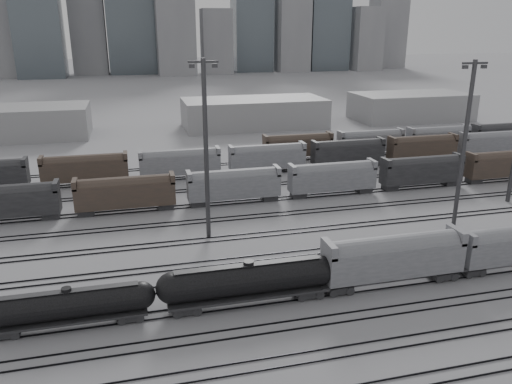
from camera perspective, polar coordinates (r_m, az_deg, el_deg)
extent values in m
plane|color=#A5A5AA|center=(56.56, 13.55, -10.99)|extent=(900.00, 900.00, 0.00)
cube|color=black|center=(46.25, 22.35, -19.16)|extent=(220.00, 0.07, 0.16)
cube|color=black|center=(47.15, 21.29, -18.22)|extent=(220.00, 0.07, 0.16)
cube|color=black|center=(49.49, 18.87, -16.02)|extent=(220.00, 0.07, 0.16)
cube|color=black|center=(50.47, 17.98, -15.19)|extent=(220.00, 0.07, 0.16)
cube|color=black|center=(53.00, 15.93, -13.24)|extent=(220.00, 0.07, 0.16)
cube|color=black|center=(54.06, 15.17, -12.50)|extent=(220.00, 0.07, 0.16)
cube|color=black|center=(56.74, 13.42, -10.79)|extent=(220.00, 0.07, 0.16)
cube|color=black|center=(57.85, 12.77, -10.14)|extent=(220.00, 0.07, 0.16)
cube|color=black|center=(60.66, 11.26, -8.63)|extent=(220.00, 0.07, 0.16)
cube|color=black|center=(61.81, 10.70, -8.06)|extent=(220.00, 0.07, 0.16)
cube|color=black|center=(64.73, 9.39, -6.72)|extent=(220.00, 0.07, 0.16)
cube|color=black|center=(65.92, 8.90, -6.22)|extent=(220.00, 0.07, 0.16)
cube|color=black|center=(70.63, 7.15, -4.43)|extent=(220.00, 0.07, 0.16)
cube|color=black|center=(71.86, 6.74, -4.00)|extent=(220.00, 0.07, 0.16)
cube|color=black|center=(76.71, 5.28, -2.48)|extent=(220.00, 0.07, 0.16)
cube|color=black|center=(77.97, 4.93, -2.12)|extent=(220.00, 0.07, 0.16)
cube|color=black|center=(82.94, 3.69, -0.82)|extent=(220.00, 0.07, 0.16)
cube|color=black|center=(84.23, 3.39, -0.51)|extent=(220.00, 0.07, 0.16)
cube|color=black|center=(90.19, 2.15, 0.79)|extent=(220.00, 0.07, 0.16)
cube|color=black|center=(91.51, 1.90, 1.05)|extent=(220.00, 0.07, 0.16)
cube|color=black|center=(97.56, 0.83, 2.16)|extent=(220.00, 0.07, 0.16)
cube|color=black|center=(98.90, 0.62, 2.38)|extent=(220.00, 0.07, 0.16)
cube|color=black|center=(105.03, -0.30, 3.33)|extent=(220.00, 0.07, 0.16)
cube|color=black|center=(106.38, -0.48, 3.53)|extent=(220.00, 0.07, 0.16)
cube|color=black|center=(53.16, -26.56, -13.97)|extent=(2.41, 1.95, 0.65)
cube|color=black|center=(51.66, -14.12, -13.40)|extent=(2.41, 1.95, 0.65)
cube|color=black|center=(51.88, -20.48, -13.33)|extent=(14.40, 2.51, 0.23)
cylinder|color=black|center=(51.15, -20.67, -11.91)|extent=(13.47, 2.69, 2.69)
sphere|color=black|center=(50.66, -12.96, -11.42)|extent=(2.69, 2.69, 2.69)
cylinder|color=black|center=(50.45, -20.86, -10.44)|extent=(0.93, 0.93, 0.46)
cube|color=black|center=(50.49, -20.85, -10.53)|extent=(13.00, 0.84, 0.06)
cube|color=black|center=(51.75, -7.98, -12.82)|extent=(2.79, 2.26, 0.75)
cube|color=black|center=(54.28, 5.93, -11.14)|extent=(2.79, 2.26, 0.75)
cube|color=black|center=(52.37, -0.84, -11.54)|extent=(16.66, 2.90, 0.27)
cylinder|color=black|center=(51.54, -0.85, -9.88)|extent=(15.59, 3.12, 3.12)
sphere|color=black|center=(50.54, -9.63, -10.77)|extent=(3.12, 3.12, 3.12)
sphere|color=black|center=(53.66, 7.38, -8.84)|extent=(3.12, 3.12, 3.12)
cylinder|color=black|center=(50.75, -0.86, -8.17)|extent=(1.07, 1.07, 0.54)
cube|color=black|center=(50.80, -0.85, -8.28)|extent=(15.05, 0.97, 0.06)
cube|color=black|center=(55.47, 9.37, -10.63)|extent=(2.75, 2.22, 0.74)
cube|color=black|center=(61.27, 20.47, -8.69)|extent=(2.75, 2.22, 0.74)
cube|color=gray|center=(57.00, 15.42, -7.44)|extent=(15.87, 3.17, 3.39)
cylinder|color=gray|center=(56.47, 15.53, -6.28)|extent=(14.39, 3.07, 3.07)
cube|color=gray|center=(52.94, 8.35, -6.46)|extent=(0.74, 3.17, 1.48)
cube|color=gray|center=(60.13, 21.96, -4.57)|extent=(0.74, 3.17, 1.48)
cone|color=black|center=(57.90, 15.25, -9.29)|extent=(2.54, 2.54, 0.95)
cube|color=black|center=(63.45, 23.37, -8.16)|extent=(2.51, 2.02, 0.67)
cube|color=gray|center=(61.12, 22.99, -4.80)|extent=(0.67, 2.89, 1.35)
cylinder|color=#3A3A3D|center=(65.09, -5.73, 4.56)|extent=(0.61, 0.61, 23.66)
cube|color=#3A3A3D|center=(63.38, -6.06, 14.58)|extent=(3.79, 0.28, 0.28)
cube|color=#3A3A3D|center=(63.22, -7.36, 14.09)|extent=(0.66, 0.47, 0.47)
cube|color=#3A3A3D|center=(63.63, -4.74, 14.20)|extent=(0.66, 0.47, 0.47)
cylinder|color=#3A3A3D|center=(73.71, 22.65, 4.70)|extent=(0.60, 0.60, 23.28)
cube|color=#3A3A3D|center=(72.19, 23.76, 13.34)|extent=(3.72, 0.28, 0.28)
cube|color=#3A3A3D|center=(71.38, 22.79, 13.04)|extent=(0.65, 0.47, 0.47)
cube|color=#3A3A3D|center=(73.07, 24.60, 12.90)|extent=(0.65, 0.47, 0.47)
cube|color=black|center=(81.25, -26.72, -1.20)|extent=(15.00, 3.00, 5.60)
cube|color=#49392E|center=(79.10, -14.68, -0.28)|extent=(15.00, 3.00, 5.60)
cube|color=gray|center=(80.55, -2.54, 0.65)|extent=(15.00, 3.00, 5.60)
cube|color=gray|center=(85.44, 8.70, 1.49)|extent=(15.00, 3.00, 5.60)
cube|color=black|center=(93.21, 18.40, 2.17)|extent=(15.00, 3.00, 5.60)
cube|color=#49392E|center=(103.22, 26.42, 2.69)|extent=(15.00, 3.00, 5.60)
cube|color=#49392E|center=(94.82, -18.94, 2.38)|extent=(15.00, 3.00, 5.60)
cube|color=gray|center=(94.80, -8.67, 3.17)|extent=(15.00, 3.00, 5.60)
cube|color=gray|center=(97.77, 1.30, 3.84)|extent=(15.00, 3.00, 5.60)
cube|color=black|center=(103.49, 10.44, 4.35)|extent=(15.00, 3.00, 5.60)
cube|color=#49392E|center=(111.53, 18.45, 4.71)|extent=(15.00, 3.00, 5.60)
cube|color=gray|center=(121.43, 25.28, 4.95)|extent=(15.00, 3.00, 5.60)
cube|color=#49392E|center=(107.79, 4.80, 5.15)|extent=(15.00, 3.00, 5.60)
cube|color=gray|center=(114.35, 12.92, 5.51)|extent=(15.00, 3.00, 5.60)
cube|color=gray|center=(122.93, 20.05, 5.74)|extent=(15.00, 3.00, 5.60)
cube|color=black|center=(133.13, 26.18, 5.86)|extent=(15.00, 3.00, 5.60)
cube|color=gray|center=(144.30, -0.23, 9.04)|extent=(40.00, 18.00, 8.00)
cube|color=gray|center=(163.58, 17.26, 9.33)|extent=(35.00, 18.00, 8.00)
cube|color=#4D565D|center=(326.69, -23.58, 19.11)|extent=(25.00, 20.00, 80.00)
cube|color=gray|center=(323.90, -18.67, 16.81)|extent=(20.00, 16.00, 48.00)
cube|color=gray|center=(324.57, -9.50, 18.55)|extent=(22.00, 17.60, 60.00)
cube|color=gray|center=(327.87, -4.85, 16.79)|extent=(18.00, 14.40, 38.00)
cube|color=#4D565D|center=(332.94, -0.42, 19.80)|extent=(24.00, 19.20, 72.00)
cube|color=gray|center=(339.69, 3.88, 17.45)|extent=(20.00, 16.00, 45.00)
cube|color=#4D565D|center=(348.55, 8.15, 20.88)|extent=(26.00, 20.80, 88.00)
cube|color=gray|center=(358.26, 11.85, 16.77)|extent=(18.00, 14.40, 40.00)
cube|color=gray|center=(369.65, 15.57, 17.47)|extent=(22.00, 17.60, 52.00)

